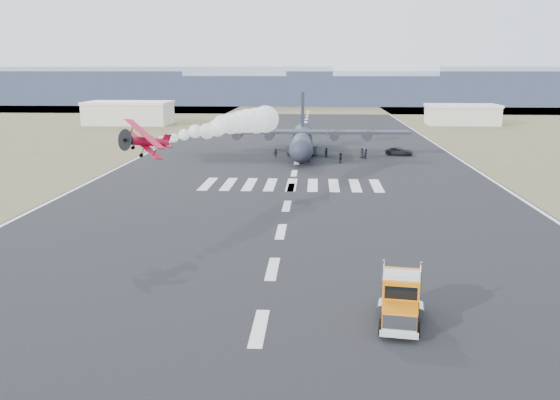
# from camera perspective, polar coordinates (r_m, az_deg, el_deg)

# --- Properties ---
(ground) EXTENTS (500.00, 500.00, 0.00)m
(ground) POSITION_cam_1_polar(r_m,az_deg,el_deg) (40.54, -1.91, -11.62)
(ground) COLOR black
(ground) RESTS_ON ground
(scrub_far) EXTENTS (500.00, 80.00, 0.00)m
(scrub_far) POSITION_cam_1_polar(r_m,az_deg,el_deg) (267.51, 2.67, 8.46)
(scrub_far) COLOR brown
(scrub_far) RESTS_ON ground
(runway_markings) EXTENTS (60.00, 260.00, 0.01)m
(runway_markings) POSITION_cam_1_polar(r_m,az_deg,el_deg) (98.40, 1.30, 2.47)
(runway_markings) COLOR silver
(runway_markings) RESTS_ON ground
(ridge_seg_b) EXTENTS (150.00, 50.00, 15.00)m
(ridge_seg_b) POSITION_cam_1_polar(r_m,az_deg,el_deg) (325.75, -21.11, 9.63)
(ridge_seg_b) COLOR #8692AA
(ridge_seg_b) RESTS_ON ground
(ridge_seg_c) EXTENTS (150.00, 50.00, 17.00)m
(ridge_seg_c) POSITION_cam_1_polar(r_m,az_deg,el_deg) (304.90, -9.74, 10.33)
(ridge_seg_c) COLOR #8692AA
(ridge_seg_c) RESTS_ON ground
(ridge_seg_d) EXTENTS (150.00, 50.00, 13.00)m
(ridge_seg_d) POSITION_cam_1_polar(r_m,az_deg,el_deg) (297.18, 2.77, 10.06)
(ridge_seg_d) COLOR #8692AA
(ridge_seg_d) RESTS_ON ground
(ridge_seg_e) EXTENTS (150.00, 50.00, 15.00)m
(ridge_seg_e) POSITION_cam_1_polar(r_m,az_deg,el_deg) (303.42, 15.33, 9.88)
(ridge_seg_e) COLOR #8692AA
(ridge_seg_e) RESTS_ON ground
(hangar_left) EXTENTS (24.50, 14.50, 6.70)m
(hangar_left) POSITION_cam_1_polar(r_m,az_deg,el_deg) (190.71, -13.66, 7.76)
(hangar_left) COLOR beige
(hangar_left) RESTS_ON ground
(hangar_right) EXTENTS (20.50, 12.50, 5.90)m
(hangar_right) POSITION_cam_1_polar(r_m,az_deg,el_deg) (192.21, 16.31, 7.53)
(hangar_right) COLOR beige
(hangar_right) RESTS_ON ground
(semi_truck) EXTENTS (3.34, 7.59, 3.34)m
(semi_truck) POSITION_cam_1_polar(r_m,az_deg,el_deg) (41.67, 10.99, -8.74)
(semi_truck) COLOR black
(semi_truck) RESTS_ON ground
(aerobatic_biplane) EXTENTS (5.58, 5.74, 3.91)m
(aerobatic_biplane) POSITION_cam_1_polar(r_m,az_deg,el_deg) (64.33, -12.20, 5.28)
(aerobatic_biplane) COLOR red
(smoke_trail) EXTENTS (10.95, 26.88, 3.85)m
(smoke_trail) POSITION_cam_1_polar(r_m,az_deg,el_deg) (84.46, -3.05, 7.19)
(smoke_trail) COLOR white
(transport_aircraft) EXTENTS (40.26, 33.20, 11.66)m
(transport_aircraft) POSITION_cam_1_polar(r_m,az_deg,el_deg) (119.84, 2.02, 5.61)
(transport_aircraft) COLOR black
(transport_aircraft) RESTS_ON ground
(support_vehicle) EXTENTS (5.69, 3.78, 1.45)m
(support_vehicle) POSITION_cam_1_polar(r_m,az_deg,el_deg) (121.23, 10.86, 4.39)
(support_vehicle) COLOR black
(support_vehicle) RESTS_ON ground
(crew_a) EXTENTS (0.81, 0.78, 1.71)m
(crew_a) POSITION_cam_1_polar(r_m,az_deg,el_deg) (111.57, 2.54, 4.02)
(crew_a) COLOR black
(crew_a) RESTS_ON ground
(crew_b) EXTENTS (0.97, 1.04, 1.83)m
(crew_b) POSITION_cam_1_polar(r_m,az_deg,el_deg) (115.10, 7.88, 4.20)
(crew_b) COLOR black
(crew_b) RESTS_ON ground
(crew_c) EXTENTS (1.28, 1.13, 1.82)m
(crew_c) POSITION_cam_1_polar(r_m,az_deg,el_deg) (115.31, -0.39, 4.32)
(crew_c) COLOR black
(crew_c) RESTS_ON ground
(crew_d) EXTENTS (1.10, 0.78, 1.70)m
(crew_d) POSITION_cam_1_polar(r_m,az_deg,el_deg) (110.55, 2.65, 3.95)
(crew_d) COLOR black
(crew_d) RESTS_ON ground
(crew_e) EXTENTS (1.05, 0.88, 1.83)m
(crew_e) POSITION_cam_1_polar(r_m,az_deg,el_deg) (116.28, 7.50, 4.29)
(crew_e) COLOR black
(crew_e) RESTS_ON ground
(crew_f) EXTENTS (0.56, 1.71, 1.84)m
(crew_f) POSITION_cam_1_polar(r_m,az_deg,el_deg) (109.67, 5.56, 3.88)
(crew_f) COLOR black
(crew_f) RESTS_ON ground
(crew_g) EXTENTS (0.89, 0.88, 1.89)m
(crew_g) POSITION_cam_1_polar(r_m,az_deg,el_deg) (113.68, 2.08, 4.22)
(crew_g) COLOR black
(crew_g) RESTS_ON ground
(crew_h) EXTENTS (0.97, 0.94, 1.72)m
(crew_h) POSITION_cam_1_polar(r_m,az_deg,el_deg) (116.74, 4.26, 4.36)
(crew_h) COLOR black
(crew_h) RESTS_ON ground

